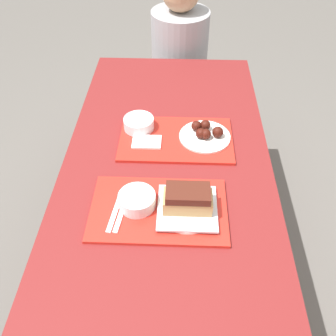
{
  "coord_description": "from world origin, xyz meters",
  "views": [
    {
      "loc": [
        0.04,
        -0.97,
        1.7
      ],
      "look_at": [
        0.01,
        -0.01,
        0.77
      ],
      "focal_mm": 40.0,
      "sensor_mm": 36.0,
      "label": 1
    }
  ],
  "objects_px": {
    "wings_plate_far": "(205,133)",
    "person_seated_across": "(180,44)",
    "tray_near": "(159,209)",
    "tray_far": "(176,139)",
    "bowl_coleslaw_near": "(137,200)",
    "brisket_sandwich_plate": "(188,203)",
    "bowl_coleslaw_far": "(139,123)"
  },
  "relations": [
    {
      "from": "tray_far",
      "to": "wings_plate_far",
      "type": "height_order",
      "value": "wings_plate_far"
    },
    {
      "from": "tray_near",
      "to": "brisket_sandwich_plate",
      "type": "distance_m",
      "value": 0.1
    },
    {
      "from": "brisket_sandwich_plate",
      "to": "tray_near",
      "type": "bearing_deg",
      "value": 177.36
    },
    {
      "from": "bowl_coleslaw_near",
      "to": "brisket_sandwich_plate",
      "type": "bearing_deg",
      "value": -5.81
    },
    {
      "from": "wings_plate_far",
      "to": "person_seated_across",
      "type": "height_order",
      "value": "person_seated_across"
    },
    {
      "from": "tray_far",
      "to": "wings_plate_far",
      "type": "bearing_deg",
      "value": 6.78
    },
    {
      "from": "tray_far",
      "to": "brisket_sandwich_plate",
      "type": "distance_m",
      "value": 0.38
    },
    {
      "from": "person_seated_across",
      "to": "wings_plate_far",
      "type": "bearing_deg",
      "value": -82.62
    },
    {
      "from": "bowl_coleslaw_near",
      "to": "brisket_sandwich_plate",
      "type": "xyz_separation_m",
      "value": [
        0.17,
        -0.02,
        0.01
      ]
    },
    {
      "from": "wings_plate_far",
      "to": "person_seated_across",
      "type": "xyz_separation_m",
      "value": [
        -0.12,
        0.89,
        -0.05
      ]
    },
    {
      "from": "wings_plate_far",
      "to": "tray_far",
      "type": "bearing_deg",
      "value": -173.22
    },
    {
      "from": "bowl_coleslaw_near",
      "to": "person_seated_across",
      "type": "bearing_deg",
      "value": 84.42
    },
    {
      "from": "bowl_coleslaw_near",
      "to": "brisket_sandwich_plate",
      "type": "height_order",
      "value": "brisket_sandwich_plate"
    },
    {
      "from": "tray_near",
      "to": "wings_plate_far",
      "type": "height_order",
      "value": "wings_plate_far"
    },
    {
      "from": "tray_far",
      "to": "brisket_sandwich_plate",
      "type": "relative_size",
      "value": 2.29
    },
    {
      "from": "bowl_coleslaw_near",
      "to": "wings_plate_far",
      "type": "relative_size",
      "value": 0.6
    },
    {
      "from": "tray_near",
      "to": "wings_plate_far",
      "type": "distance_m",
      "value": 0.42
    },
    {
      "from": "tray_far",
      "to": "wings_plate_far",
      "type": "relative_size",
      "value": 2.2
    },
    {
      "from": "tray_far",
      "to": "brisket_sandwich_plate",
      "type": "xyz_separation_m",
      "value": [
        0.05,
        -0.38,
        0.04
      ]
    },
    {
      "from": "tray_near",
      "to": "person_seated_across",
      "type": "distance_m",
      "value": 1.28
    },
    {
      "from": "person_seated_across",
      "to": "tray_far",
      "type": "bearing_deg",
      "value": -90.11
    },
    {
      "from": "wings_plate_far",
      "to": "person_seated_across",
      "type": "distance_m",
      "value": 0.9
    },
    {
      "from": "tray_near",
      "to": "tray_far",
      "type": "distance_m",
      "value": 0.37
    },
    {
      "from": "tray_far",
      "to": "bowl_coleslaw_near",
      "type": "xyz_separation_m",
      "value": [
        -0.12,
        -0.36,
        0.03
      ]
    },
    {
      "from": "bowl_coleslaw_near",
      "to": "brisket_sandwich_plate",
      "type": "distance_m",
      "value": 0.17
    },
    {
      "from": "bowl_coleslaw_far",
      "to": "wings_plate_far",
      "type": "relative_size",
      "value": 0.6
    },
    {
      "from": "brisket_sandwich_plate",
      "to": "bowl_coleslaw_far",
      "type": "xyz_separation_m",
      "value": [
        -0.2,
        0.44,
        -0.01
      ]
    },
    {
      "from": "brisket_sandwich_plate",
      "to": "tray_far",
      "type": "bearing_deg",
      "value": 96.86
    },
    {
      "from": "bowl_coleslaw_far",
      "to": "wings_plate_far",
      "type": "bearing_deg",
      "value": -9.59
    },
    {
      "from": "tray_near",
      "to": "tray_far",
      "type": "height_order",
      "value": "same"
    },
    {
      "from": "wings_plate_far",
      "to": "person_seated_across",
      "type": "bearing_deg",
      "value": 97.38
    },
    {
      "from": "tray_near",
      "to": "bowl_coleslaw_near",
      "type": "height_order",
      "value": "bowl_coleslaw_near"
    }
  ]
}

